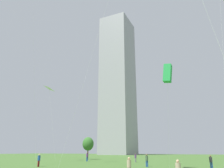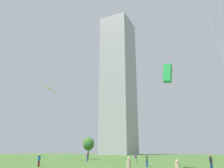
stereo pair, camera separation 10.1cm
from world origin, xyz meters
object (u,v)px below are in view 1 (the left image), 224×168
at_px(kite_flying_6, 49,89).
at_px(distant_highrise_0, 118,83).
at_px(person_standing_1, 129,166).
at_px(person_standing_3, 87,156).
at_px(person_standing_2, 211,161).
at_px(person_standing_0, 147,159).
at_px(park_tree_1, 88,144).
at_px(kite_flying_0, 168,73).
at_px(person_standing_4, 135,157).
at_px(person_standing_6, 39,159).

bearing_deg(kite_flying_6, distant_highrise_0, 102.99).
bearing_deg(person_standing_1, person_standing_3, -87.56).
bearing_deg(person_standing_1, person_standing_2, -150.13).
height_order(person_standing_0, park_tree_1, park_tree_1).
relative_size(person_standing_1, distant_highrise_0, 0.02).
xyz_separation_m(person_standing_1, park_tree_1, (-24.80, 33.78, 3.04)).
bearing_deg(distant_highrise_0, kite_flying_0, -63.23).
height_order(kite_flying_6, distant_highrise_0, distant_highrise_0).
xyz_separation_m(person_standing_4, kite_flying_6, (-19.52, -4.87, 15.44)).
xyz_separation_m(person_standing_1, kite_flying_0, (2.52, 7.38, 10.39)).
xyz_separation_m(person_standing_0, kite_flying_0, (4.93, -5.90, 10.35)).
relative_size(person_standing_6, kite_flying_0, 0.14).
distance_m(person_standing_3, kite_flying_0, 29.84).
xyz_separation_m(person_standing_2, park_tree_1, (-30.78, 20.63, 3.04)).
bearing_deg(distant_highrise_0, person_standing_3, -71.05).
bearing_deg(person_standing_4, distant_highrise_0, -129.89).
distance_m(person_standing_2, person_standing_6, 23.30).
bearing_deg(person_standing_1, kite_flying_0, -144.52).
height_order(kite_flying_0, kite_flying_6, kite_flying_6).
height_order(person_standing_3, distant_highrise_0, distant_highrise_0).
bearing_deg(distant_highrise_0, person_standing_0, -64.19).
distance_m(kite_flying_0, distant_highrise_0, 115.90).
distance_m(person_standing_1, kite_flying_6, 37.60).
distance_m(person_standing_4, person_standing_6, 19.94).
relative_size(person_standing_1, kite_flying_6, 0.10).
bearing_deg(person_standing_3, person_standing_6, -111.11).
relative_size(person_standing_3, kite_flying_6, 0.11).
relative_size(person_standing_2, person_standing_3, 0.89).
relative_size(kite_flying_0, kite_flying_6, 0.74).
relative_size(kite_flying_6, distant_highrise_0, 0.19).
height_order(person_standing_3, kite_flying_0, kite_flying_0).
relative_size(kite_flying_6, park_tree_1, 2.94).
height_order(person_standing_2, kite_flying_6, kite_flying_6).
xyz_separation_m(person_standing_3, kite_flying_0, (21.96, -17.39, 10.28)).
bearing_deg(kite_flying_6, kite_flying_0, -22.82).
relative_size(person_standing_0, distant_highrise_0, 0.02).
height_order(person_standing_3, person_standing_4, person_standing_3).
bearing_deg(kite_flying_0, person_standing_3, 141.62).
bearing_deg(person_standing_2, distant_highrise_0, -58.69).
relative_size(person_standing_1, person_standing_3, 0.90).
distance_m(person_standing_3, person_standing_4, 11.20).
height_order(person_standing_2, distant_highrise_0, distant_highrise_0).
bearing_deg(person_standing_0, person_standing_6, 3.50).
bearing_deg(distant_highrise_0, person_standing_1, -65.98).
relative_size(person_standing_1, park_tree_1, 0.29).
bearing_deg(person_standing_0, kite_flying_0, 108.64).
height_order(person_standing_6, distant_highrise_0, distant_highrise_0).
distance_m(person_standing_1, distant_highrise_0, 124.56).
bearing_deg(kite_flying_0, person_standing_2, 59.03).
xyz_separation_m(person_standing_0, person_standing_2, (8.39, -0.14, -0.05)).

